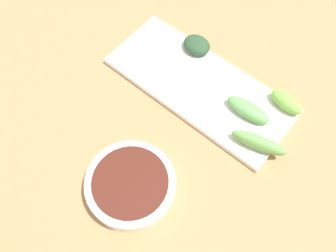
% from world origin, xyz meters
% --- Properties ---
extents(tabletop, '(2.10, 2.10, 0.02)m').
position_xyz_m(tabletop, '(0.00, 0.00, 0.01)').
color(tabletop, '#A17B51').
rests_on(tabletop, ground).
extents(sauce_bowl, '(0.15, 0.15, 0.03)m').
position_xyz_m(sauce_bowl, '(-0.12, -0.03, 0.04)').
color(sauce_bowl, white).
rests_on(sauce_bowl, tabletop).
extents(serving_plate, '(0.15, 0.36, 0.01)m').
position_xyz_m(serving_plate, '(0.11, 0.01, 0.03)').
color(serving_plate, white).
rests_on(serving_plate, tabletop).
extents(broccoli_leafy_0, '(0.05, 0.06, 0.02)m').
position_xyz_m(broccoli_leafy_0, '(0.17, 0.06, 0.04)').
color(broccoli_leafy_0, '#294A2F').
rests_on(broccoli_leafy_0, serving_plate).
extents(broccoli_stalk_1, '(0.05, 0.10, 0.03)m').
position_xyz_m(broccoli_stalk_1, '(0.07, -0.15, 0.05)').
color(broccoli_stalk_1, '#67A351').
rests_on(broccoli_stalk_1, serving_plate).
extents(broccoli_stalk_2, '(0.04, 0.09, 0.03)m').
position_xyz_m(broccoli_stalk_2, '(0.12, -0.10, 0.04)').
color(broccoli_stalk_2, '#66A55B').
rests_on(broccoli_stalk_2, serving_plate).
extents(broccoli_stalk_3, '(0.03, 0.07, 0.03)m').
position_xyz_m(broccoli_stalk_3, '(0.17, -0.14, 0.05)').
color(broccoli_stalk_3, '#79BA49').
rests_on(broccoli_stalk_3, serving_plate).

